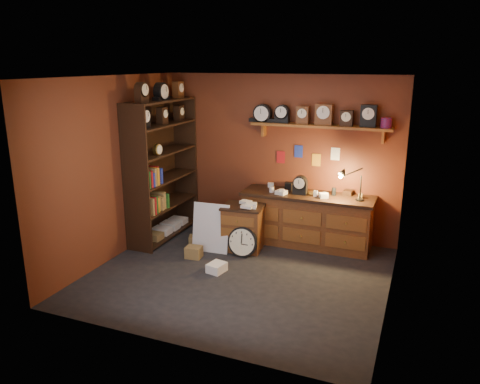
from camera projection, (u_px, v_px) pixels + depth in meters
The scene contains 11 objects.
floor at pixel (239, 275), 6.55m from camera, with size 4.00×4.00×0.00m, color black.
room_shell at pixel (245, 153), 6.17m from camera, with size 4.02×3.62×2.71m.
shelving_unit at pixel (161, 164), 7.74m from camera, with size 0.47×1.60×2.58m.
workbench at pixel (307, 217), 7.54m from camera, with size 2.10×0.66×1.36m.
low_cabinet at pixel (243, 225), 7.37m from camera, with size 0.68×0.59×0.81m.
big_round_clock at pixel (242, 242), 7.14m from camera, with size 0.47×0.16×0.47m.
white_panel at pixel (211, 250), 7.40m from camera, with size 0.59×0.03×0.79m, color silver.
mini_fridge at pixel (213, 222), 8.01m from camera, with size 0.44×0.46×0.46m.
floor_box_a at pixel (197, 240), 7.63m from camera, with size 0.24×0.20×0.15m, color olive.
floor_box_b at pixel (217, 268), 6.64m from camera, with size 0.21×0.25×0.13m, color white.
floor_box_c at pixel (194, 252), 7.11m from camera, with size 0.24×0.20×0.18m, color olive.
Camera 1 is at (2.25, -5.56, 2.88)m, focal length 35.00 mm.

